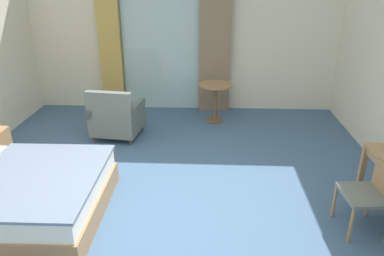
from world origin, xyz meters
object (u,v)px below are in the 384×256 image
at_px(armchair_by_window, 117,118).
at_px(desk_chair, 373,190).
at_px(round_cafe_table, 215,94).
at_px(bed, 3,194).

bearing_deg(armchair_by_window, desk_chair, -34.79).
distance_m(armchair_by_window, round_cafe_table, 1.81).
distance_m(bed, desk_chair, 3.97).
xyz_separation_m(bed, round_cafe_table, (2.38, 2.98, 0.24)).
bearing_deg(bed, round_cafe_table, 51.48).
distance_m(bed, round_cafe_table, 3.82).
height_order(desk_chair, armchair_by_window, armchair_by_window).
relative_size(desk_chair, round_cafe_table, 1.20).
bearing_deg(round_cafe_table, bed, -128.52).
bearing_deg(armchair_by_window, bed, -108.85).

